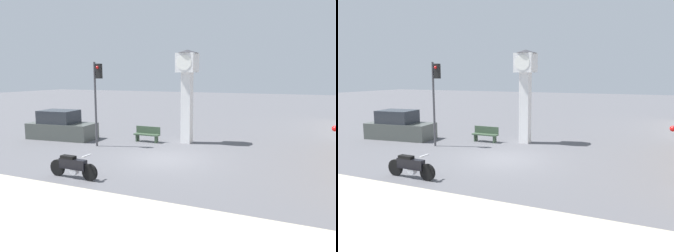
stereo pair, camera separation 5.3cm
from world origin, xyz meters
TOP-DOWN VIEW (x-y plane):
  - ground_plane at (0.00, 0.00)m, footprint 120.00×120.00m
  - sidewalk_strip at (0.00, -8.15)m, footprint 36.00×6.00m
  - motorcycle at (-2.09, -4.15)m, footprint 2.25×0.49m
  - clock_tower at (-0.43, 4.01)m, footprint 1.31×1.31m
  - traffic_light at (-4.64, 1.09)m, footprint 0.50×0.35m
  - bench at (-2.71, 3.33)m, footprint 1.60×0.44m
  - parked_car at (-8.16, 2.04)m, footprint 4.37×2.25m

SIDE VIEW (x-z plane):
  - ground_plane at x=0.00m, z-range 0.00..0.00m
  - sidewalk_strip at x=0.00m, z-range 0.00..0.10m
  - motorcycle at x=-2.09m, z-range -0.02..0.97m
  - bench at x=-2.71m, z-range 0.03..0.95m
  - parked_car at x=-8.16m, z-range -0.15..1.65m
  - traffic_light at x=-4.64m, z-range 0.86..5.56m
  - clock_tower at x=-0.43m, z-range 0.86..6.29m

